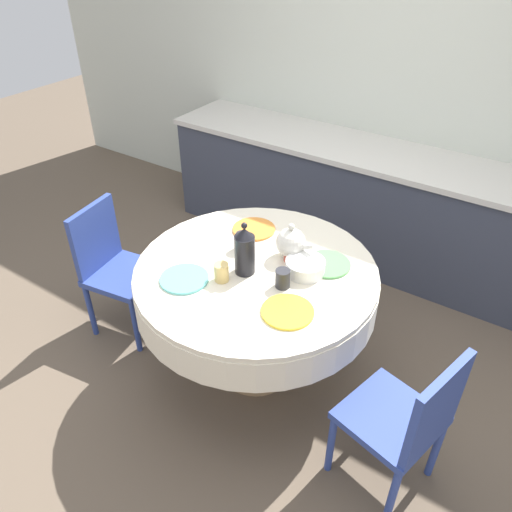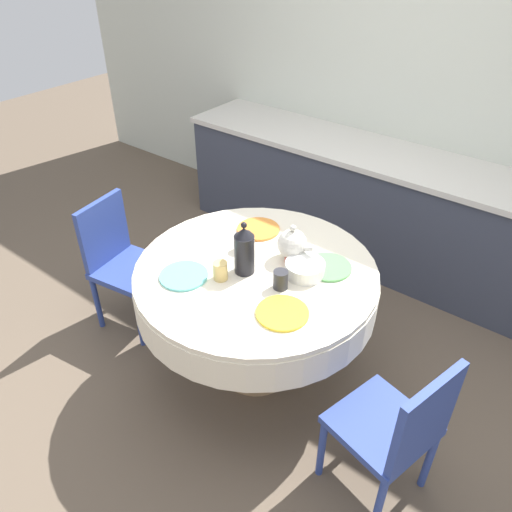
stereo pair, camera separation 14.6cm
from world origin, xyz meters
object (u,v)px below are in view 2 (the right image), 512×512
(chair_right, at_px, (121,258))
(coffee_carafe, at_px, (244,251))
(chair_left, at_px, (397,428))
(teapot, at_px, (292,244))

(chair_right, xyz_separation_m, coffee_carafe, (0.94, 0.09, 0.41))
(chair_left, bearing_deg, coffee_carafe, 93.48)
(teapot, bearing_deg, chair_right, -162.49)
(coffee_carafe, bearing_deg, teapot, 62.39)
(chair_right, distance_m, coffee_carafe, 1.03)
(coffee_carafe, distance_m, teapot, 0.28)
(chair_right, height_order, coffee_carafe, coffee_carafe)
(chair_right, bearing_deg, chair_left, 78.59)
(coffee_carafe, relative_size, teapot, 1.34)
(chair_left, distance_m, teapot, 1.03)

